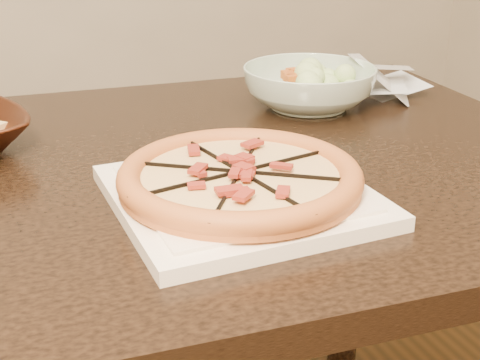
{
  "coord_description": "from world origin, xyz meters",
  "views": [
    {
      "loc": [
        -0.19,
        -0.68,
        1.09
      ],
      "look_at": [
        0.08,
        -0.01,
        0.78
      ],
      "focal_mm": 50.0,
      "sensor_mm": 36.0,
      "label": 1
    }
  ],
  "objects_px": {
    "dining_table": "(140,237)",
    "pizza": "(240,177)",
    "plate": "(240,195)",
    "salad_bowl": "(309,87)"
  },
  "relations": [
    {
      "from": "dining_table",
      "to": "plate",
      "type": "bearing_deg",
      "value": -63.22
    },
    {
      "from": "dining_table",
      "to": "plate",
      "type": "height_order",
      "value": "plate"
    },
    {
      "from": "dining_table",
      "to": "pizza",
      "type": "xyz_separation_m",
      "value": [
        0.09,
        -0.17,
        0.15
      ]
    },
    {
      "from": "dining_table",
      "to": "plate",
      "type": "relative_size",
      "value": 4.49
    },
    {
      "from": "plate",
      "to": "salad_bowl",
      "type": "xyz_separation_m",
      "value": [
        0.26,
        0.32,
        0.03
      ]
    },
    {
      "from": "salad_bowl",
      "to": "dining_table",
      "type": "bearing_deg",
      "value": -156.01
    },
    {
      "from": "dining_table",
      "to": "salad_bowl",
      "type": "distance_m",
      "value": 0.41
    },
    {
      "from": "salad_bowl",
      "to": "plate",
      "type": "bearing_deg",
      "value": -128.67
    },
    {
      "from": "dining_table",
      "to": "pizza",
      "type": "relative_size",
      "value": 4.61
    },
    {
      "from": "dining_table",
      "to": "salad_bowl",
      "type": "xyz_separation_m",
      "value": [
        0.34,
        0.15,
        0.15
      ]
    }
  ]
}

